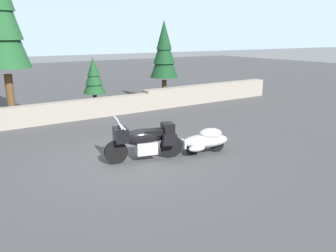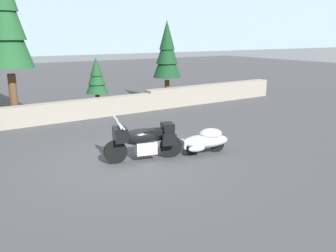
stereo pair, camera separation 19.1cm
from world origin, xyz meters
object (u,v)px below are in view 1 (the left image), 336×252
(pine_tree_secondary, at_px, (94,77))
(pine_tree_far_right, at_px, (164,52))
(touring_motorcycle, at_px, (144,139))
(pine_tree_tall, at_px, (1,16))
(car_shaped_trailer, at_px, (205,140))

(pine_tree_secondary, relative_size, pine_tree_far_right, 0.59)
(touring_motorcycle, xyz_separation_m, pine_tree_secondary, (1.61, 7.46, 0.96))
(pine_tree_far_right, bearing_deg, pine_tree_tall, 176.41)
(pine_tree_tall, relative_size, pine_tree_far_right, 1.58)
(pine_tree_tall, bearing_deg, pine_tree_secondary, 0.36)
(pine_tree_far_right, bearing_deg, car_shaped_trailer, -114.62)
(touring_motorcycle, relative_size, car_shaped_trailer, 1.02)
(pine_tree_tall, bearing_deg, touring_motorcycle, -73.86)
(touring_motorcycle, height_order, pine_tree_secondary, pine_tree_secondary)
(car_shaped_trailer, xyz_separation_m, pine_tree_tall, (-4.05, 7.92, 3.84))
(pine_tree_secondary, bearing_deg, pine_tree_far_right, -7.58)
(touring_motorcycle, bearing_deg, pine_tree_secondary, 77.79)
(pine_tree_secondary, height_order, pine_tree_far_right, pine_tree_far_right)
(pine_tree_tall, height_order, pine_tree_far_right, pine_tree_tall)
(pine_tree_secondary, bearing_deg, pine_tree_tall, -179.64)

